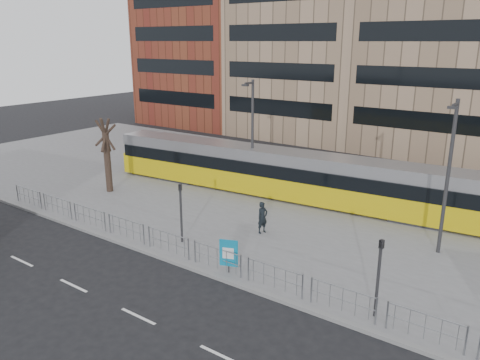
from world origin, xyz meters
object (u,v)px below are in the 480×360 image
Objects in this scene: tram at (285,174)px; traffic_light_east at (379,268)px; bare_tree at (104,115)px; lamp_post_east at (448,172)px; traffic_light_west at (181,206)px; ad_panel at (229,254)px; lamp_post_west at (252,132)px; pedestrian at (262,217)px.

tram is 8.46× the size of traffic_light_east.
lamp_post_east is at bearing 7.80° from bare_tree.
tram is 3.75× the size of bare_tree.
traffic_light_west reaches higher than tram.
tram is 16.81× the size of ad_panel.
tram is 8.46× the size of traffic_light_west.
ad_panel is at bearing -40.65° from traffic_light_west.
lamp_post_west reaches higher than traffic_light_east.
lamp_post_east is 21.01m from bare_tree.
pedestrian is at bearing -0.11° from bare_tree.
tram is 6.41m from pedestrian.
traffic_light_east is at bearing -27.53° from traffic_light_west.
tram is 3.47m from lamp_post_west.
traffic_light_west is 10.84m from bare_tree.
tram reaches higher than ad_panel.
traffic_light_east is at bearing -51.24° from tram.
ad_panel is 0.50× the size of traffic_light_west.
traffic_light_east is at bearing -11.89° from bare_tree.
bare_tree is (-9.76, 3.43, 3.23)m from traffic_light_west.
bare_tree is at bearing 137.67° from traffic_light_west.
ad_panel is 15.09m from bare_tree.
tram is at bearing 30.04° from bare_tree.
traffic_light_west is 0.41× the size of lamp_post_west.
traffic_light_west is at bearing -169.45° from traffic_light_east.
tram is 9.43m from traffic_light_west.
ad_panel is 0.50× the size of traffic_light_east.
lamp_post_west is (-2.23, -0.60, 2.60)m from tram.
lamp_post_west is (-1.65, 8.81, 2.17)m from traffic_light_west.
traffic_light_east is 0.41× the size of lamp_post_west.
bare_tree is at bearing -172.20° from lamp_post_east.
traffic_light_east is at bearing -94.57° from lamp_post_east.
bare_tree reaches higher than tram.
lamp_post_east is (8.32, 2.87, 3.23)m from pedestrian.
lamp_post_west reaches higher than ad_panel.
ad_panel is 0.21× the size of lamp_post_east.
tram reaches higher than pedestrian.
pedestrian is 13.20m from bare_tree.
lamp_post_west is 9.79m from bare_tree.
traffic_light_west is 9.22m from lamp_post_west.
traffic_light_west is 0.42× the size of lamp_post_east.
pedestrian reaches higher than ad_panel.
traffic_light_west reaches higher than pedestrian.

